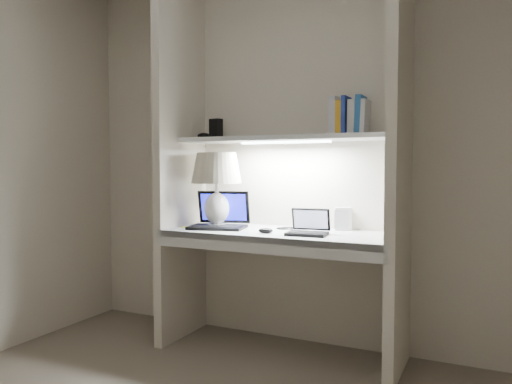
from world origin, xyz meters
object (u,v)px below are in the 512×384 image
Objects in this scene: speaker at (343,219)px; book_row at (349,117)px; laptop_main at (220,219)px; table_lamp at (217,177)px; laptop_netbook at (308,228)px.

book_row is (0.04, -0.03, 0.64)m from speaker.
laptop_main is 1.71× the size of book_row.
laptop_main is at bearing 177.03° from speaker.
laptop_main is 1.06m from book_row.
laptop_netbook is (0.68, -0.09, -0.30)m from table_lamp.
book_row is at bearing 0.43° from laptop_main.
speaker is at bearing 147.84° from book_row.
table_lamp reaches higher than speaker.
book_row is at bearing 11.52° from table_lamp.
laptop_netbook is at bearing -122.94° from book_row.
speaker is (0.13, 0.29, 0.04)m from laptop_netbook.
book_row is at bearing -51.05° from speaker.
book_row is (0.81, 0.20, 0.66)m from laptop_main.
laptop_main is at bearing 168.27° from laptop_netbook.
book_row is (0.17, 0.26, 0.67)m from laptop_netbook.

